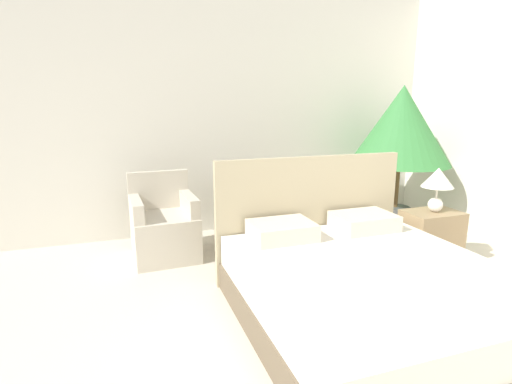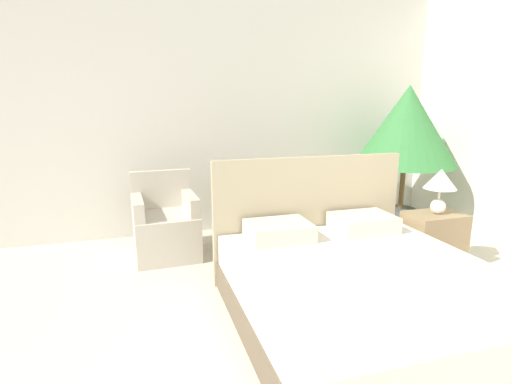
% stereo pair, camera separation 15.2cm
% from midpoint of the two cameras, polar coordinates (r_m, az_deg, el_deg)
% --- Properties ---
extents(wall_back, '(10.00, 0.06, 2.90)m').
position_cam_midpoint_polar(wall_back, '(4.92, -2.04, 11.34)').
color(wall_back, silver).
rests_on(wall_back, ground_plane).
extents(bed, '(1.78, 2.00, 1.10)m').
position_cam_midpoint_polar(bed, '(3.04, 16.11, -13.30)').
color(bed, brown).
rests_on(bed, ground_plane).
extents(armchair_near_window_left, '(0.66, 0.67, 0.86)m').
position_cam_midpoint_polar(armchair_near_window_left, '(4.23, -11.77, -5.20)').
color(armchair_near_window_left, beige).
rests_on(armchair_near_window_left, ground_plane).
extents(armchair_near_window_right, '(0.69, 0.71, 0.86)m').
position_cam_midpoint_polar(armchair_near_window_right, '(4.40, 0.61, -4.22)').
color(armchair_near_window_right, beige).
rests_on(armchair_near_window_right, ground_plane).
extents(potted_palm, '(1.19, 1.19, 1.77)m').
position_cam_midpoint_polar(potted_palm, '(5.14, 21.54, 8.43)').
color(potted_palm, '#4C4C4C').
rests_on(potted_palm, ground_plane).
extents(nightstand, '(0.53, 0.36, 0.54)m').
position_cam_midpoint_polar(nightstand, '(4.24, 24.89, -6.34)').
color(nightstand, '#937A56').
rests_on(nightstand, ground_plane).
extents(table_lamp, '(0.30, 0.30, 0.43)m').
position_cam_midpoint_polar(table_lamp, '(4.10, 25.82, 1.19)').
color(table_lamp, white).
rests_on(table_lamp, nightstand).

